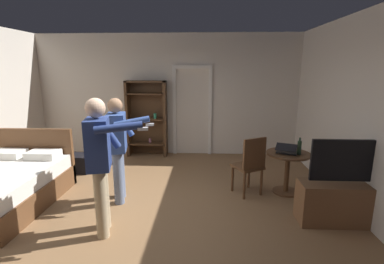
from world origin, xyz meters
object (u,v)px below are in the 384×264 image
(bed, at_px, (4,186))
(wooden_chair, at_px, (250,164))
(laptop, at_px, (287,150))
(suitcase_dark, at_px, (78,163))
(bookshelf, at_px, (147,116))
(person_striped_shirt, at_px, (118,143))
(side_table, at_px, (287,166))
(tv_flatscreen, at_px, (343,199))
(person_blue_shirt, at_px, (100,158))
(bottle_on_table, at_px, (299,147))

(bed, xyz_separation_m, wooden_chair, (3.79, 0.55, 0.24))
(laptop, height_order, suitcase_dark, laptop)
(bookshelf, xyz_separation_m, wooden_chair, (2.13, -2.13, -0.42))
(suitcase_dark, bearing_deg, person_striped_shirt, -37.92)
(bed, xyz_separation_m, side_table, (4.43, 0.67, 0.17))
(suitcase_dark, bearing_deg, tv_flatscreen, -15.13)
(suitcase_dark, bearing_deg, bed, -100.94)
(tv_flatscreen, distance_m, wooden_chair, 1.40)
(person_blue_shirt, xyz_separation_m, suitcase_dark, (-1.33, 2.12, -0.83))
(bed, height_order, suitcase_dark, bed)
(bed, height_order, person_striped_shirt, person_striped_shirt)
(laptop, distance_m, person_blue_shirt, 2.90)
(side_table, bearing_deg, tv_flatscreen, -62.28)
(suitcase_dark, bearing_deg, wooden_chair, -9.43)
(bed, bearing_deg, suitcase_dark, 72.90)
(bookshelf, relative_size, laptop, 4.21)
(bottle_on_table, height_order, person_blue_shirt, person_blue_shirt)
(laptop, relative_size, wooden_chair, 0.43)
(person_striped_shirt, height_order, suitcase_dark, person_striped_shirt)
(bookshelf, xyz_separation_m, person_blue_shirt, (0.12, -3.32, 0.04))
(wooden_chair, relative_size, person_striped_shirt, 0.61)
(tv_flatscreen, bearing_deg, person_striped_shirt, 170.87)
(bottle_on_table, xyz_separation_m, person_striped_shirt, (-2.85, -0.33, 0.12))
(bottle_on_table, height_order, person_striped_shirt, person_striped_shirt)
(tv_flatscreen, xyz_separation_m, bottle_on_table, (-0.35, 0.85, 0.47))
(person_blue_shirt, bearing_deg, wooden_chair, 30.70)
(bed, bearing_deg, bookshelf, 58.21)
(bookshelf, distance_m, tv_flatscreen, 4.42)
(bed, height_order, wooden_chair, bed)
(wooden_chair, distance_m, suitcase_dark, 3.48)
(bed, xyz_separation_m, person_blue_shirt, (1.78, -0.64, 0.70))
(person_blue_shirt, xyz_separation_m, person_striped_shirt, (-0.06, 0.90, -0.06))
(tv_flatscreen, bearing_deg, person_blue_shirt, -172.97)
(bookshelf, height_order, laptop, bookshelf)
(bed, distance_m, wooden_chair, 3.84)
(person_striped_shirt, xyz_separation_m, suitcase_dark, (-1.26, 1.22, -0.76))
(laptop, bearing_deg, bookshelf, 143.01)
(tv_flatscreen, height_order, laptop, tv_flatscreen)
(tv_flatscreen, distance_m, side_table, 1.06)
(person_blue_shirt, bearing_deg, side_table, 26.42)
(bed, height_order, side_table, bed)
(person_striped_shirt, distance_m, suitcase_dark, 1.92)
(wooden_chair, height_order, person_blue_shirt, person_blue_shirt)
(bookshelf, height_order, person_blue_shirt, bookshelf)
(bookshelf, bearing_deg, bed, -121.79)
(side_table, height_order, bottle_on_table, bottle_on_table)
(wooden_chair, bearing_deg, tv_flatscreen, -35.68)
(side_table, distance_m, wooden_chair, 0.65)
(bookshelf, height_order, tv_flatscreen, bookshelf)
(bookshelf, relative_size, side_table, 2.50)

